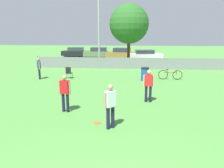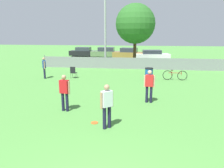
{
  "view_description": "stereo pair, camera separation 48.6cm",
  "coord_description": "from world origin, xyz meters",
  "px_view_note": "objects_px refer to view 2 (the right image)",
  "views": [
    {
      "loc": [
        0.36,
        -3.15,
        3.37
      ],
      "look_at": [
        -0.59,
        6.81,
        1.05
      ],
      "focal_mm": 35.0,
      "sensor_mm": 36.0,
      "label": 1
    },
    {
      "loc": [
        0.84,
        -3.09,
        3.37
      ],
      "look_at": [
        -0.59,
        6.81,
        1.05
      ],
      "focal_mm": 35.0,
      "sensor_mm": 36.0,
      "label": 2
    }
  ],
  "objects_px": {
    "trash_bin": "(149,74)",
    "parked_car_dark": "(83,52)",
    "spectator_in_blue": "(44,67)",
    "folding_chair_sideline": "(73,72)",
    "player_thrower_red": "(64,91)",
    "parked_car_olive": "(106,53)",
    "bicycle_sideline": "(175,75)",
    "light_pole": "(105,9)",
    "parked_car_tan": "(129,54)",
    "tree_near_pole": "(135,24)",
    "parked_car_white": "(152,55)",
    "frisbee_disc": "(94,123)",
    "player_receiver_white": "(107,104)",
    "player_defender_red": "(149,84)"
  },
  "relations": [
    {
      "from": "trash_bin",
      "to": "parked_car_dark",
      "type": "bearing_deg",
      "value": 120.24
    },
    {
      "from": "spectator_in_blue",
      "to": "folding_chair_sideline",
      "type": "bearing_deg",
      "value": -110.31
    },
    {
      "from": "folding_chair_sideline",
      "to": "player_thrower_red",
      "type": "bearing_deg",
      "value": 108.8
    },
    {
      "from": "parked_car_dark",
      "to": "parked_car_olive",
      "type": "relative_size",
      "value": 0.93
    },
    {
      "from": "bicycle_sideline",
      "to": "trash_bin",
      "type": "relative_size",
      "value": 1.83
    },
    {
      "from": "light_pole",
      "to": "player_thrower_red",
      "type": "height_order",
      "value": "light_pole"
    },
    {
      "from": "parked_car_tan",
      "to": "spectator_in_blue",
      "type": "bearing_deg",
      "value": -104.69
    },
    {
      "from": "tree_near_pole",
      "to": "parked_car_dark",
      "type": "bearing_deg",
      "value": 132.79
    },
    {
      "from": "trash_bin",
      "to": "parked_car_white",
      "type": "distance_m",
      "value": 12.86
    },
    {
      "from": "parked_car_white",
      "to": "tree_near_pole",
      "type": "bearing_deg",
      "value": -115.4
    },
    {
      "from": "tree_near_pole",
      "to": "player_thrower_red",
      "type": "bearing_deg",
      "value": -99.71
    },
    {
      "from": "frisbee_disc",
      "to": "folding_chair_sideline",
      "type": "distance_m",
      "value": 9.03
    },
    {
      "from": "player_receiver_white",
      "to": "folding_chair_sideline",
      "type": "distance_m",
      "value": 9.61
    },
    {
      "from": "spectator_in_blue",
      "to": "bicycle_sideline",
      "type": "bearing_deg",
      "value": -117.12
    },
    {
      "from": "frisbee_disc",
      "to": "folding_chair_sideline",
      "type": "xyz_separation_m",
      "value": [
        -3.53,
        8.3,
        0.48
      ]
    },
    {
      "from": "spectator_in_blue",
      "to": "bicycle_sideline",
      "type": "relative_size",
      "value": 0.91
    },
    {
      "from": "player_defender_red",
      "to": "parked_car_white",
      "type": "relative_size",
      "value": 0.35
    },
    {
      "from": "player_defender_red",
      "to": "parked_car_olive",
      "type": "bearing_deg",
      "value": 110.8
    },
    {
      "from": "parked_car_dark",
      "to": "parked_car_olive",
      "type": "height_order",
      "value": "parked_car_olive"
    },
    {
      "from": "bicycle_sideline",
      "to": "folding_chair_sideline",
      "type": "bearing_deg",
      "value": -176.13
    },
    {
      "from": "trash_bin",
      "to": "parked_car_dark",
      "type": "distance_m",
      "value": 18.42
    },
    {
      "from": "parked_car_tan",
      "to": "player_defender_red",
      "type": "bearing_deg",
      "value": -76.58
    },
    {
      "from": "spectator_in_blue",
      "to": "frisbee_disc",
      "type": "height_order",
      "value": "spectator_in_blue"
    },
    {
      "from": "tree_near_pole",
      "to": "trash_bin",
      "type": "distance_m",
      "value": 8.41
    },
    {
      "from": "light_pole",
      "to": "tree_near_pole",
      "type": "distance_m",
      "value": 3.38
    },
    {
      "from": "spectator_in_blue",
      "to": "trash_bin",
      "type": "distance_m",
      "value": 7.9
    },
    {
      "from": "parked_car_olive",
      "to": "parked_car_tan",
      "type": "bearing_deg",
      "value": -21.17
    },
    {
      "from": "tree_near_pole",
      "to": "bicycle_sideline",
      "type": "relative_size",
      "value": 3.6
    },
    {
      "from": "light_pole",
      "to": "player_receiver_white",
      "type": "relative_size",
      "value": 6.04
    },
    {
      "from": "parked_car_olive",
      "to": "frisbee_disc",
      "type": "bearing_deg",
      "value": -82.04
    },
    {
      "from": "tree_near_pole",
      "to": "player_receiver_white",
      "type": "distance_m",
      "value": 16.17
    },
    {
      "from": "frisbee_disc",
      "to": "parked_car_white",
      "type": "relative_size",
      "value": 0.06
    },
    {
      "from": "parked_car_dark",
      "to": "trash_bin",
      "type": "bearing_deg",
      "value": -59.82
    },
    {
      "from": "player_receiver_white",
      "to": "bicycle_sideline",
      "type": "xyz_separation_m",
      "value": [
        3.59,
        9.04,
        -0.57
      ]
    },
    {
      "from": "player_receiver_white",
      "to": "parked_car_tan",
      "type": "height_order",
      "value": "player_receiver_white"
    },
    {
      "from": "light_pole",
      "to": "parked_car_white",
      "type": "distance_m",
      "value": 9.22
    },
    {
      "from": "folding_chair_sideline",
      "to": "frisbee_disc",
      "type": "bearing_deg",
      "value": 116.6
    },
    {
      "from": "player_defender_red",
      "to": "spectator_in_blue",
      "type": "bearing_deg",
      "value": 152.87
    },
    {
      "from": "spectator_in_blue",
      "to": "player_defender_red",
      "type": "bearing_deg",
      "value": -154.15
    },
    {
      "from": "player_defender_red",
      "to": "parked_car_dark",
      "type": "xyz_separation_m",
      "value": [
        -9.17,
        21.06,
        -0.25
      ]
    },
    {
      "from": "frisbee_disc",
      "to": "tree_near_pole",
      "type": "bearing_deg",
      "value": 86.79
    },
    {
      "from": "bicycle_sideline",
      "to": "parked_car_white",
      "type": "height_order",
      "value": "parked_car_white"
    },
    {
      "from": "tree_near_pole",
      "to": "player_receiver_white",
      "type": "xyz_separation_m",
      "value": [
        -0.31,
        -15.81,
        -3.39
      ]
    },
    {
      "from": "spectator_in_blue",
      "to": "parked_car_tan",
      "type": "xyz_separation_m",
      "value": [
        5.5,
        14.13,
        -0.2
      ]
    },
    {
      "from": "light_pole",
      "to": "parked_car_olive",
      "type": "height_order",
      "value": "light_pole"
    },
    {
      "from": "bicycle_sideline",
      "to": "player_thrower_red",
      "type": "bearing_deg",
      "value": -126.03
    },
    {
      "from": "spectator_in_blue",
      "to": "bicycle_sideline",
      "type": "height_order",
      "value": "spectator_in_blue"
    },
    {
      "from": "tree_near_pole",
      "to": "parked_car_white",
      "type": "relative_size",
      "value": 1.35
    },
    {
      "from": "player_defender_red",
      "to": "folding_chair_sideline",
      "type": "xyz_separation_m",
      "value": [
        -5.65,
        5.39,
        -0.44
      ]
    },
    {
      "from": "player_thrower_red",
      "to": "parked_car_olive",
      "type": "xyz_separation_m",
      "value": [
        -1.92,
        22.1,
        -0.23
      ]
    }
  ]
}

